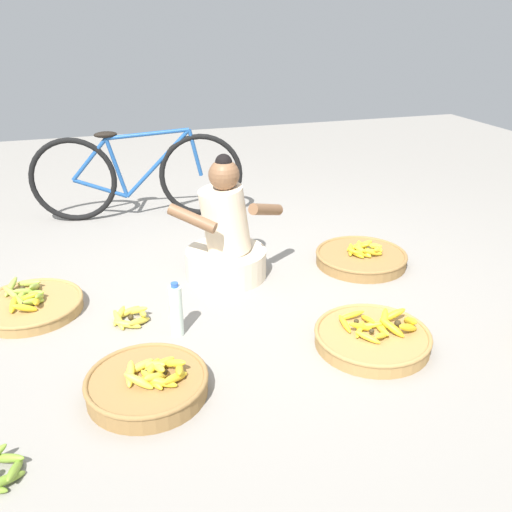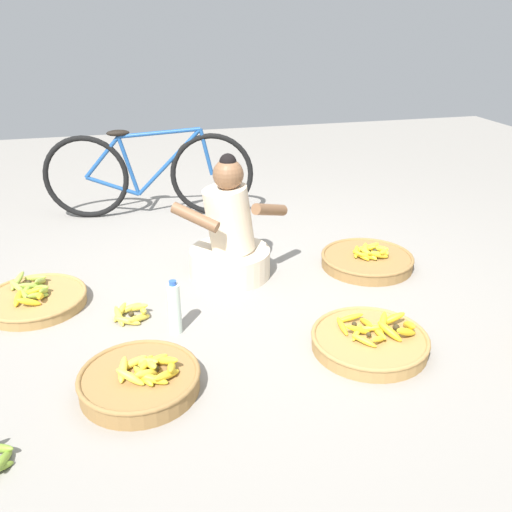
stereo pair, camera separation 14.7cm
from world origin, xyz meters
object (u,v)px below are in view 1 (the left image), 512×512
(bicycle_leaning, at_px, (138,176))
(banana_basket_front_left, at_px, (361,257))
(banana_basket_front_right, at_px, (373,337))
(banana_basket_back_right, at_px, (30,305))
(water_bottle, at_px, (176,310))
(vendor_woman_front, at_px, (226,239))
(loose_bananas_front_center, at_px, (130,317))
(banana_basket_mid_right, at_px, (148,383))

(bicycle_leaning, distance_m, banana_basket_front_left, 1.94)
(bicycle_leaning, bearing_deg, banana_basket_front_right, -67.97)
(banana_basket_back_right, height_order, water_bottle, water_bottle)
(vendor_woman_front, distance_m, banana_basket_front_left, 0.95)
(banana_basket_back_right, distance_m, banana_basket_front_left, 2.11)
(bicycle_leaning, relative_size, loose_bananas_front_center, 7.36)
(banana_basket_mid_right, bearing_deg, banana_basket_back_right, 120.17)
(vendor_woman_front, bearing_deg, loose_bananas_front_center, -148.81)
(bicycle_leaning, bearing_deg, water_bottle, -90.68)
(banana_basket_mid_right, height_order, banana_basket_back_right, banana_basket_mid_right)
(water_bottle, bearing_deg, loose_bananas_front_center, 137.87)
(banana_basket_front_left, distance_m, water_bottle, 1.45)
(vendor_woman_front, xyz_separation_m, banana_basket_back_right, (-1.19, -0.11, -0.21))
(banana_basket_front_left, relative_size, water_bottle, 2.00)
(water_bottle, bearing_deg, banana_basket_mid_right, -114.99)
(loose_bananas_front_center, bearing_deg, water_bottle, -42.13)
(vendor_woman_front, height_order, bicycle_leaning, vendor_woman_front)
(water_bottle, bearing_deg, bicycle_leaning, 89.32)
(vendor_woman_front, xyz_separation_m, banana_basket_front_right, (0.52, -1.01, -0.21))
(banana_basket_back_right, height_order, banana_basket_front_left, banana_basket_front_left)
(bicycle_leaning, relative_size, water_bottle, 5.46)
(banana_basket_front_left, xyz_separation_m, water_bottle, (-1.35, -0.51, 0.10))
(banana_basket_back_right, relative_size, loose_bananas_front_center, 2.57)
(banana_basket_mid_right, distance_m, water_bottle, 0.51)
(banana_basket_front_right, bearing_deg, banana_basket_back_right, 152.38)
(vendor_woman_front, distance_m, water_bottle, 0.75)
(banana_basket_back_right, bearing_deg, banana_basket_front_left, 0.38)
(vendor_woman_front, xyz_separation_m, banana_basket_front_left, (0.92, -0.10, -0.21))
(banana_basket_front_left, bearing_deg, water_bottle, -159.39)
(bicycle_leaning, distance_m, banana_basket_front_right, 2.48)
(banana_basket_back_right, relative_size, water_bottle, 1.91)
(vendor_woman_front, height_order, banana_basket_front_right, vendor_woman_front)
(banana_basket_back_right, bearing_deg, banana_basket_mid_right, -59.83)
(banana_basket_front_right, distance_m, water_bottle, 1.03)
(vendor_woman_front, relative_size, water_bottle, 2.61)
(loose_bananas_front_center, bearing_deg, banana_basket_mid_right, -88.57)
(water_bottle, bearing_deg, banana_basket_front_left, 20.61)
(banana_basket_mid_right, xyz_separation_m, banana_basket_front_left, (1.56, 0.96, -0.01))
(vendor_woman_front, height_order, banana_basket_front_left, vendor_woman_front)
(bicycle_leaning, height_order, banana_basket_front_left, bicycle_leaning)
(bicycle_leaning, xyz_separation_m, banana_basket_front_left, (1.33, -1.37, -0.31))
(bicycle_leaning, xyz_separation_m, banana_basket_mid_right, (-0.23, -2.34, -0.30))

